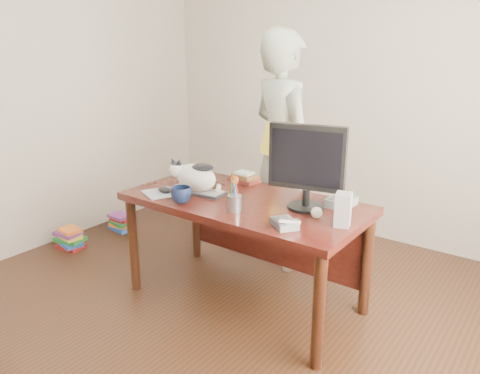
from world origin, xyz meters
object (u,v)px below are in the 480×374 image
desk (251,217)px  speaker (343,210)px  monitor (307,163)px  pen_cup (234,201)px  calculator (341,202)px  book_stack (245,178)px  phone (285,223)px  cat (194,176)px  person (283,151)px  book_pile_b (121,222)px  coffee_mug (181,195)px  keyboard (197,191)px  book_pile_a (70,238)px  mouse (165,190)px  baseball (317,213)px

desk → speaker: size_ratio=8.25×
monitor → pen_cup: bearing=-152.2°
calculator → book_stack: bearing=177.2°
phone → cat: bearing=-155.0°
phone → monitor: bearing=135.3°
calculator → person: person is taller
pen_cup → book_pile_b: pen_cup is taller
coffee_mug → phone: size_ratio=0.67×
keyboard → person: 0.83m
speaker → book_stack: speaker is taller
pen_cup → book_pile_a: (-1.82, 0.01, -0.73)m
cat → mouse: 0.23m
monitor → phone: 0.43m
speaker → calculator: speaker is taller
mouse → cat: bearing=62.4°
keyboard → monitor: size_ratio=0.80×
speaker → calculator: (-0.15, 0.31, -0.07)m
monitor → pen_cup: size_ratio=2.33×
coffee_mug → book_pile_b: (-1.42, 0.64, -0.73)m
desk → person: size_ratio=0.86×
mouse → speaker: bearing=30.5°
cat → monitor: bearing=4.1°
cat → pen_cup: cat is taller
speaker → calculator: bearing=99.2°
book_stack → calculator: book_stack is taller
monitor → book_stack: size_ratio=2.48×
book_pile_b → calculator: bearing=-2.2°
monitor → mouse: (-0.93, -0.29, -0.28)m
desk → monitor: size_ratio=3.01×
desk → phone: (0.46, -0.33, 0.17)m
monitor → coffee_mug: 0.83m
book_stack → coffee_mug: bearing=-87.9°
coffee_mug → person: person is taller
desk → phone: size_ratio=8.18×
keyboard → book_pile_a: keyboard is taller
desk → mouse: mouse is taller
speaker → coffee_mug: bearing=177.1°
desk → book_pile_a: desk is taller
pen_cup → baseball: 0.50m
phone → calculator: phone is taller
phone → baseball: size_ratio=2.86×
monitor → keyboard: bearing=179.2°
phone → book_stack: (-0.69, 0.58, 0.01)m
cat → book_pile_b: cat is taller
phone → person: 1.14m
desk → book_pile_b: (-1.72, 0.27, -0.53)m
phone → speaker: 0.33m
monitor → baseball: bearing=-47.9°
book_stack → speaker: bearing=-13.4°
desk → book_stack: bearing=132.5°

